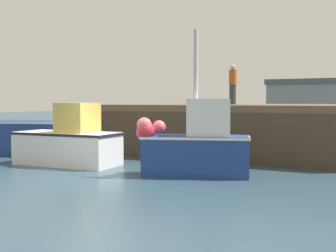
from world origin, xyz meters
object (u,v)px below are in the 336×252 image
Objects in this scene: fishing_boat_near_left at (28,137)px; fishing_boat_mid at (194,145)px; fishing_boat_near_right at (69,142)px; dockworker at (233,85)px.

fishing_boat_mid is (8.21, -1.48, 0.20)m from fishing_boat_near_left.
fishing_boat_near_right is 4.81m from fishing_boat_mid.
fishing_boat_mid is (4.80, -0.03, 0.15)m from fishing_boat_near_right.
fishing_boat_mid reaches higher than dockworker.
fishing_boat_near_right is 7.76m from dockworker.
fishing_boat_mid is at bearing -10.21° from fishing_boat_near_left.
fishing_boat_near_left is 8.98m from dockworker.
fishing_boat_near_left is 8.35m from fishing_boat_mid.
fishing_boat_mid reaches higher than fishing_boat_near_left.
fishing_boat_mid is 2.50× the size of dockworker.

